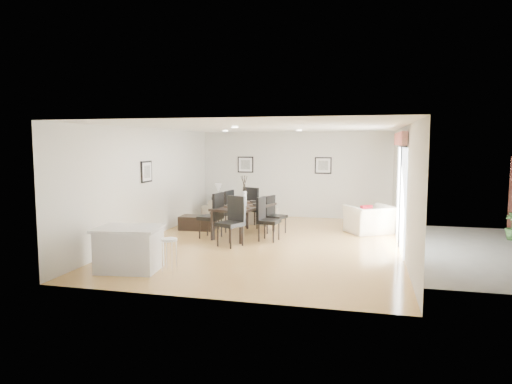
% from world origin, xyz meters
% --- Properties ---
extents(ground, '(8.00, 8.00, 0.00)m').
position_xyz_m(ground, '(0.00, 0.00, 0.00)').
color(ground, tan).
rests_on(ground, ground).
extents(wall_back, '(6.00, 0.04, 2.70)m').
position_xyz_m(wall_back, '(0.00, 4.00, 1.35)').
color(wall_back, silver).
rests_on(wall_back, ground).
extents(wall_front, '(6.00, 0.04, 2.70)m').
position_xyz_m(wall_front, '(0.00, -4.00, 1.35)').
color(wall_front, silver).
rests_on(wall_front, ground).
extents(wall_left, '(0.04, 8.00, 2.70)m').
position_xyz_m(wall_left, '(-3.00, 0.00, 1.35)').
color(wall_left, silver).
rests_on(wall_left, ground).
extents(wall_right, '(0.04, 8.00, 2.70)m').
position_xyz_m(wall_right, '(3.00, 0.00, 1.35)').
color(wall_right, silver).
rests_on(wall_right, ground).
extents(ceiling, '(6.00, 8.00, 0.02)m').
position_xyz_m(ceiling, '(0.00, 0.00, 2.70)').
color(ceiling, white).
rests_on(ceiling, wall_back).
extents(sofa, '(2.33, 1.34, 0.64)m').
position_xyz_m(sofa, '(-1.49, 2.80, 0.32)').
color(sofa, gray).
rests_on(sofa, ground).
extents(armchair, '(1.45, 1.41, 0.72)m').
position_xyz_m(armchair, '(2.34, 1.79, 0.36)').
color(armchair, white).
rests_on(armchair, ground).
extents(dining_table, '(1.37, 2.03, 0.77)m').
position_xyz_m(dining_table, '(-0.77, 0.72, 0.69)').
color(dining_table, black).
rests_on(dining_table, ground).
extents(dining_chair_wnear, '(0.58, 0.58, 1.13)m').
position_xyz_m(dining_chair_wnear, '(-1.41, 0.24, 0.63)').
color(dining_chair_wnear, black).
rests_on(dining_chair_wnear, ground).
extents(dining_chair_wfar, '(0.55, 0.55, 1.10)m').
position_xyz_m(dining_chair_wfar, '(-1.41, 1.17, 0.61)').
color(dining_chair_wfar, black).
rests_on(dining_chair_wfar, ground).
extents(dining_chair_enear, '(0.54, 0.54, 1.05)m').
position_xyz_m(dining_chair_enear, '(-0.12, 0.27, 0.59)').
color(dining_chair_enear, black).
rests_on(dining_chair_enear, ground).
extents(dining_chair_efar, '(0.56, 0.56, 0.98)m').
position_xyz_m(dining_chair_efar, '(-0.11, 1.21, 0.55)').
color(dining_chair_efar, black).
rests_on(dining_chair_efar, ground).
extents(dining_chair_head, '(0.68, 0.68, 1.13)m').
position_xyz_m(dining_chair_head, '(-0.72, -0.43, 0.63)').
color(dining_chair_head, black).
rests_on(dining_chair_head, ground).
extents(dining_chair_foot, '(0.67, 0.67, 1.13)m').
position_xyz_m(dining_chair_foot, '(-0.81, 1.86, 0.63)').
color(dining_chair_foot, black).
rests_on(dining_chair_foot, ground).
extents(vase, '(0.93, 1.45, 0.77)m').
position_xyz_m(vase, '(-0.77, 0.72, 1.06)').
color(vase, white).
rests_on(vase, dining_table).
extents(coffee_table, '(0.96, 0.60, 0.37)m').
position_xyz_m(coffee_table, '(-2.21, 1.21, 0.19)').
color(coffee_table, black).
rests_on(coffee_table, ground).
extents(side_table, '(0.58, 0.58, 0.60)m').
position_xyz_m(side_table, '(-2.43, 3.68, 0.30)').
color(side_table, black).
rests_on(side_table, ground).
extents(table_lamp, '(0.23, 0.23, 0.44)m').
position_xyz_m(table_lamp, '(-2.43, 3.68, 0.88)').
color(table_lamp, white).
rests_on(table_lamp, side_table).
extents(cushion, '(0.32, 0.30, 0.33)m').
position_xyz_m(cushion, '(2.24, 1.68, 0.58)').
color(cushion, maroon).
rests_on(cushion, armchair).
extents(kitchen_island, '(1.25, 1.02, 0.81)m').
position_xyz_m(kitchen_island, '(-1.99, -2.86, 0.41)').
color(kitchen_island, silver).
rests_on(kitchen_island, ground).
extents(bar_stool, '(0.29, 0.29, 0.63)m').
position_xyz_m(bar_stool, '(-1.19, -2.86, 0.55)').
color(bar_stool, white).
rests_on(bar_stool, ground).
extents(framed_print_back_left, '(0.52, 0.04, 0.52)m').
position_xyz_m(framed_print_back_left, '(-1.60, 3.97, 1.65)').
color(framed_print_back_left, black).
rests_on(framed_print_back_left, wall_back).
extents(framed_print_back_right, '(0.52, 0.04, 0.52)m').
position_xyz_m(framed_print_back_right, '(0.90, 3.97, 1.65)').
color(framed_print_back_right, black).
rests_on(framed_print_back_right, wall_back).
extents(framed_print_left_wall, '(0.04, 0.52, 0.52)m').
position_xyz_m(framed_print_left_wall, '(-2.97, -0.20, 1.65)').
color(framed_print_left_wall, black).
rests_on(framed_print_left_wall, wall_left).
extents(sliding_door, '(0.12, 2.70, 2.57)m').
position_xyz_m(sliding_door, '(2.96, 0.30, 1.66)').
color(sliding_door, white).
rests_on(sliding_door, wall_right).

